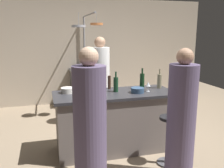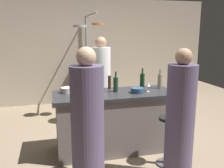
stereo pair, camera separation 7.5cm
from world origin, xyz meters
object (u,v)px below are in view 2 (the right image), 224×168
(bar_stool_left, at_px, (88,148))
(wine_bottle_green, at_px, (116,84))
(mixing_bowl_blue, at_px, (137,90))
(guest_left, at_px, (88,131))
(mixing_bowl_ceramic, at_px, (68,90))
(chef, at_px, (101,85))
(guest_right, at_px, (180,121))
(wine_bottle_white, at_px, (160,81))
(stove_range, at_px, (89,87))
(wine_glass_by_chef, at_px, (90,86))
(mixing_bowl_steel, at_px, (84,95))
(wine_bottle_dark, at_px, (98,89))
(bar_stool_right, at_px, (168,139))
(pepper_mill, at_px, (109,82))
(wine_glass_near_left_guest, at_px, (148,85))
(wine_bottle_red, at_px, (142,81))

(bar_stool_left, bearing_deg, wine_bottle_green, 51.55)
(mixing_bowl_blue, bearing_deg, guest_left, -133.91)
(mixing_bowl_blue, distance_m, mixing_bowl_ceramic, 1.03)
(guest_left, distance_m, mixing_bowl_blue, 1.29)
(chef, height_order, mixing_bowl_blue, chef)
(guest_right, bearing_deg, wine_bottle_white, 77.78)
(stove_range, bearing_deg, wine_glass_by_chef, -98.61)
(wine_bottle_green, xyz_separation_m, mixing_bowl_steel, (-0.50, -0.21, -0.09))
(wine_bottle_dark, xyz_separation_m, mixing_bowl_ceramic, (-0.38, 0.43, -0.09))
(stove_range, bearing_deg, wine_bottle_dark, -96.31)
(bar_stool_right, height_order, mixing_bowl_steel, mixing_bowl_steel)
(bar_stool_left, xyz_separation_m, pepper_mill, (0.49, 0.88, 0.63))
(wine_bottle_white, relative_size, wine_bottle_dark, 0.94)
(wine_bottle_dark, xyz_separation_m, wine_bottle_green, (0.33, 0.30, -0.01))
(pepper_mill, bearing_deg, wine_bottle_green, -78.58)
(guest_left, height_order, wine_glass_near_left_guest, guest_left)
(wine_bottle_red, relative_size, mixing_bowl_blue, 1.71)
(wine_bottle_white, height_order, wine_bottle_red, wine_bottle_red)
(wine_glass_near_left_guest, height_order, mixing_bowl_steel, wine_glass_near_left_guest)
(bar_stool_left, bearing_deg, wine_bottle_red, 36.63)
(wine_bottle_green, relative_size, wine_glass_by_chef, 2.09)
(pepper_mill, xyz_separation_m, wine_bottle_white, (0.79, -0.16, 0.01))
(guest_right, bearing_deg, mixing_bowl_blue, 104.11)
(wine_bottle_red, xyz_separation_m, wine_glass_by_chef, (-0.84, -0.05, -0.02))
(pepper_mill, xyz_separation_m, wine_glass_by_chef, (-0.35, -0.20, 0.00))
(stove_range, distance_m, wine_glass_near_left_guest, 2.63)
(stove_range, relative_size, chef, 0.52)
(stove_range, height_order, wine_bottle_dark, wine_bottle_dark)
(wine_bottle_red, bearing_deg, wine_glass_near_left_guest, -81.26)
(wine_bottle_red, bearing_deg, guest_left, -132.83)
(pepper_mill, height_order, mixing_bowl_ceramic, pepper_mill)
(stove_range, relative_size, bar_stool_right, 1.31)
(wine_bottle_white, relative_size, wine_bottle_red, 0.93)
(mixing_bowl_ceramic, bearing_deg, wine_bottle_red, -3.34)
(chef, relative_size, mixing_bowl_blue, 8.78)
(pepper_mill, distance_m, wine_bottle_green, 0.22)
(wine_glass_near_left_guest, distance_m, mixing_bowl_steel, 0.98)
(stove_range, height_order, mixing_bowl_blue, mixing_bowl_blue)
(stove_range, distance_m, guest_right, 3.47)
(bar_stool_left, height_order, mixing_bowl_steel, mixing_bowl_steel)
(guest_right, height_order, wine_glass_near_left_guest, guest_right)
(wine_bottle_red, bearing_deg, bar_stool_left, -143.37)
(wine_bottle_dark, bearing_deg, mixing_bowl_steel, 151.45)
(wine_bottle_white, xyz_separation_m, wine_glass_by_chef, (-1.13, -0.04, -0.01))
(bar_stool_right, xyz_separation_m, wine_bottle_green, (-0.55, 0.67, 0.64))
(stove_range, height_order, wine_bottle_red, wine_bottle_red)
(chef, distance_m, wine_bottle_red, 1.11)
(guest_left, bearing_deg, guest_right, 2.88)
(stove_range, height_order, wine_bottle_white, wine_bottle_white)
(bar_stool_right, relative_size, wine_bottle_white, 2.21)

